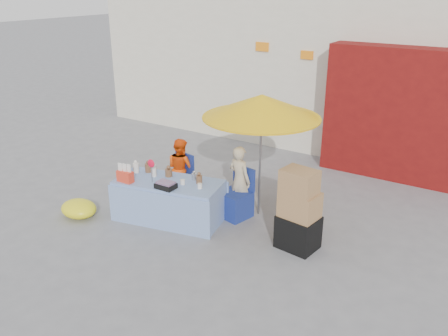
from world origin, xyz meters
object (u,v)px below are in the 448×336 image
Objects in this scene: market_table at (169,199)px; chair_right at (235,202)px; chair_left at (177,186)px; vendor_beige at (240,180)px; box_stack at (299,213)px; vendor_orange at (181,168)px; umbrella at (262,107)px.

market_table is 1.12m from chair_right.
chair_left is (-0.37, 0.68, -0.10)m from market_table.
chair_right is at bearing 104.35° from vendor_beige.
chair_left is 0.68× the size of box_stack.
chair_left is 1.00× the size of chair_right.
market_table is at bearing 127.55° from vendor_orange.
chair_right is (1.25, 0.00, 0.00)m from chair_left.
vendor_beige is 0.97× the size of box_stack.
chair_right is 0.38m from vendor_beige.
vendor_beige reaches higher than vendor_orange.
umbrella reaches higher than market_table.
vendor_beige is at bearing 104.35° from chair_right.
market_table is at bearing -171.87° from box_stack.
vendor_orange is at bearing -174.47° from umbrella.
box_stack is at bearing -2.83° from chair_right.
vendor_beige is (1.25, 0.00, 0.05)m from vendor_orange.
vendor_beige is at bearing 159.08° from box_stack.
chair_left and chair_right have the same top height.
box_stack reaches higher than chair_right.
vendor_orange is (-1.25, 0.13, 0.31)m from chair_right.
box_stack is (2.57, -0.50, 0.02)m from vendor_orange.
box_stack is (2.57, -0.37, 0.32)m from chair_left.
market_table reaches higher than chair_right.
box_stack is at bearing 4.66° from chair_left.
chair_left is 0.41× the size of umbrella.
box_stack is at bearing -178.24° from vendor_orange.
vendor_beige is at bearing -153.43° from umbrella.
market_table is 1.71× the size of vendor_orange.
vendor_beige is 0.58× the size of umbrella.
umbrella reaches higher than box_stack.
market_table reaches higher than chair_left.
umbrella is at bearing 56.69° from chair_right.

